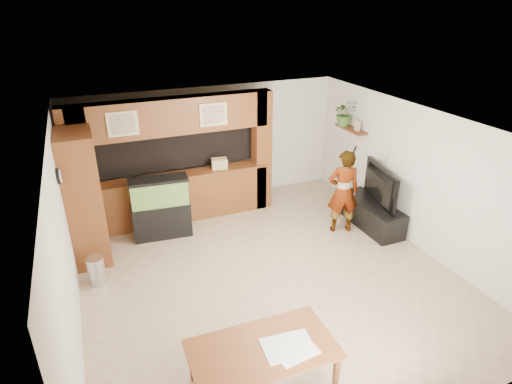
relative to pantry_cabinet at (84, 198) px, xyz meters
name	(u,v)px	position (x,y,z in m)	size (l,w,h in m)	color
floor	(267,273)	(2.70, -1.69, -1.17)	(6.50, 6.50, 0.00)	tan
ceiling	(268,126)	(2.70, -1.69, 1.43)	(6.50, 6.50, 0.00)	white
wall_back	(208,145)	(2.70, 1.56, 0.13)	(6.00, 6.00, 0.00)	silver
wall_left	(64,244)	(-0.30, -1.69, 0.13)	(6.50, 6.50, 0.00)	silver
wall_right	(416,177)	(5.70, -1.69, 0.13)	(6.50, 6.50, 0.00)	silver
partition	(172,159)	(1.75, 0.94, 0.14)	(4.20, 0.99, 2.60)	brown
wall_clock	(59,176)	(-0.27, -0.69, 0.73)	(0.05, 0.25, 0.25)	black
wall_shelf	(351,129)	(5.55, 0.26, 0.53)	(0.25, 0.90, 0.04)	brown
pantry_cabinet	(84,198)	(0.00, 0.00, 0.00)	(0.59, 0.96, 2.35)	brown
trash_can	(97,271)	(0.01, -0.89, -0.92)	(0.27, 0.27, 0.50)	#B2B2B7
aquarium	(161,208)	(1.32, 0.26, -0.57)	(1.11, 0.42, 1.23)	black
tv_stand	(371,214)	(5.35, -0.98, -0.91)	(0.57, 1.57, 0.52)	black
television	(374,186)	(5.35, -0.98, -0.27)	(1.32, 0.17, 0.76)	black
photo_frame	(357,126)	(5.55, 0.05, 0.66)	(0.03, 0.17, 0.22)	tan
potted_plant	(345,113)	(5.52, 0.49, 0.83)	(0.51, 0.44, 0.56)	#3E692A
person	(343,192)	(4.68, -0.90, -0.32)	(0.62, 0.41, 1.71)	#A18658
microphone	(354,150)	(4.73, -1.06, 0.58)	(0.04, 0.04, 0.17)	black
dining_table	(264,370)	(1.70, -3.84, -0.87)	(1.72, 0.96, 0.61)	brown
newspaper_a	(288,346)	(1.99, -3.90, -0.56)	(0.60, 0.43, 0.01)	silver
newspaper_b	(295,350)	(2.04, -3.98, -0.57)	(0.49, 0.36, 0.01)	silver
counter_box	(219,163)	(2.69, 0.76, -0.03)	(0.32, 0.21, 0.21)	tan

